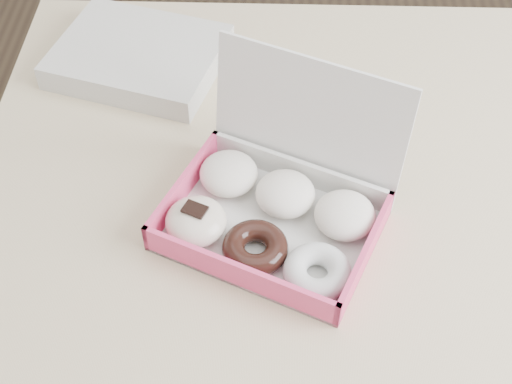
{
  "coord_description": "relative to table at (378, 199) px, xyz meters",
  "views": [
    {
      "loc": [
        -0.17,
        -0.72,
        1.51
      ],
      "look_at": [
        -0.19,
        -0.1,
        0.8
      ],
      "focal_mm": 50.0,
      "sensor_mm": 36.0,
      "label": 1
    }
  ],
  "objects": [
    {
      "name": "table",
      "position": [
        0.0,
        0.0,
        0.0
      ],
      "size": [
        1.2,
        0.8,
        0.75
      ],
      "color": "tan",
      "rests_on": "ground"
    },
    {
      "name": "donut_box",
      "position": [
        -0.16,
        -0.11,
        0.11
      ],
      "size": [
        0.34,
        0.32,
        0.2
      ],
      "rotation": [
        0.0,
        0.0,
        -0.42
      ],
      "color": "silver",
      "rests_on": "table"
    },
    {
      "name": "newspapers",
      "position": [
        -0.39,
        0.21,
        0.1
      ],
      "size": [
        0.31,
        0.27,
        0.04
      ],
      "primitive_type": "cube",
      "rotation": [
        0.0,
        0.0,
        -0.29
      ],
      "color": "silver",
      "rests_on": "table"
    }
  ]
}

